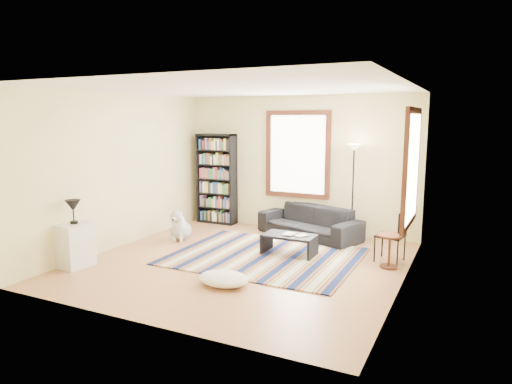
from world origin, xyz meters
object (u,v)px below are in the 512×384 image
at_px(white_cabinet, 76,245).
at_px(coffee_table, 289,245).
at_px(side_table, 389,251).
at_px(dog, 181,224).
at_px(floor_lamp, 353,193).
at_px(floor_cushion, 224,279).
at_px(folding_chair, 390,236).
at_px(sofa, 309,222).
at_px(bookshelf, 217,179).

bearing_deg(white_cabinet, coffee_table, 40.79).
xyz_separation_m(side_table, white_cabinet, (-4.50, -2.11, 0.08)).
distance_m(white_cabinet, dog, 2.14).
height_order(floor_lamp, side_table, floor_lamp).
bearing_deg(side_table, white_cabinet, -154.83).
relative_size(side_table, white_cabinet, 0.77).
bearing_deg(floor_cushion, folding_chair, 48.10).
distance_m(floor_cushion, floor_lamp, 3.44).
bearing_deg(floor_lamp, side_table, -55.25).
height_order(floor_cushion, folding_chair, folding_chair).
relative_size(folding_chair, white_cabinet, 1.23).
bearing_deg(side_table, coffee_table, -178.02).
bearing_deg(coffee_table, white_cabinet, -143.97).
bearing_deg(sofa, dog, -129.57).
distance_m(floor_lamp, dog, 3.36).
relative_size(floor_lamp, folding_chair, 2.16).
bearing_deg(bookshelf, dog, -85.43).
height_order(floor_lamp, folding_chair, floor_lamp).
bearing_deg(folding_chair, floor_cushion, -122.65).
relative_size(sofa, floor_cushion, 2.80).
height_order(floor_cushion, white_cabinet, white_cabinet).
bearing_deg(sofa, floor_lamp, 26.04).
height_order(floor_lamp, dog, floor_lamp).
xyz_separation_m(bookshelf, side_table, (4.06, -1.53, -0.73)).
relative_size(bookshelf, dog, 3.28).
bearing_deg(coffee_table, side_table, 1.98).
height_order(folding_chair, white_cabinet, folding_chair).
bearing_deg(coffee_table, folding_chair, 13.59).
distance_m(sofa, dog, 2.53).
distance_m(bookshelf, coffee_table, 2.99).
distance_m(floor_lamp, side_table, 1.79).
bearing_deg(coffee_table, sofa, 94.31).
distance_m(side_table, white_cabinet, 4.97).
xyz_separation_m(sofa, dog, (-2.16, -1.31, -0.00)).
relative_size(coffee_table, folding_chair, 1.05).
bearing_deg(dog, coffee_table, -13.13).
xyz_separation_m(floor_lamp, white_cabinet, (-3.55, -3.48, -0.58)).
bearing_deg(dog, floor_cushion, -54.77).
bearing_deg(dog, bookshelf, 81.63).
height_order(coffee_table, dog, dog).
xyz_separation_m(coffee_table, white_cabinet, (-2.83, -2.06, 0.17)).
bearing_deg(white_cabinet, floor_lamp, 49.16).
relative_size(sofa, bookshelf, 1.05).
bearing_deg(floor_cushion, coffee_table, 80.29).
distance_m(sofa, floor_lamp, 1.04).
height_order(sofa, floor_lamp, floor_lamp).
distance_m(floor_lamp, folding_chair, 1.45).
relative_size(coffee_table, floor_cushion, 1.20).
distance_m(floor_cushion, folding_chair, 2.90).
bearing_deg(folding_chair, bookshelf, 172.59).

